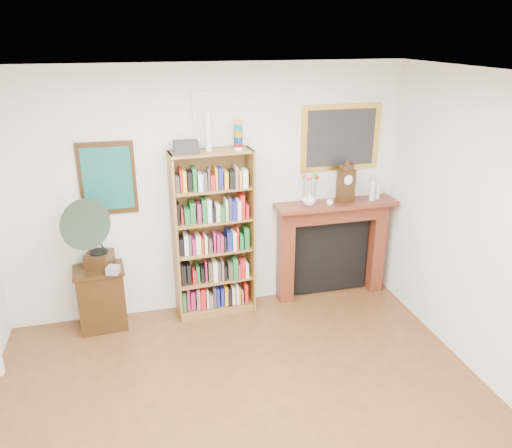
# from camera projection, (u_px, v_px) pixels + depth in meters

# --- Properties ---
(room) EXTENTS (4.51, 5.01, 2.81)m
(room) POSITION_uv_depth(u_px,v_px,m) (267.00, 305.00, 3.30)
(room) COLOR #4B3216
(room) RESTS_ON ground
(teal_poster) EXTENTS (0.58, 0.04, 0.78)m
(teal_poster) POSITION_uv_depth(u_px,v_px,m) (108.00, 179.00, 5.21)
(teal_poster) COLOR black
(teal_poster) RESTS_ON back_wall
(small_picture) EXTENTS (0.26, 0.04, 0.30)m
(small_picture) POSITION_uv_depth(u_px,v_px,m) (205.00, 107.00, 5.19)
(small_picture) COLOR white
(small_picture) RESTS_ON back_wall
(gilt_painting) EXTENTS (0.95, 0.04, 0.75)m
(gilt_painting) POSITION_uv_depth(u_px,v_px,m) (341.00, 138.00, 5.69)
(gilt_painting) COLOR gold
(gilt_painting) RESTS_ON back_wall
(bookshelf) EXTENTS (0.91, 0.38, 2.21)m
(bookshelf) POSITION_uv_depth(u_px,v_px,m) (213.00, 226.00, 5.52)
(bookshelf) COLOR brown
(bookshelf) RESTS_ON floor
(side_cabinet) EXTENTS (0.55, 0.42, 0.72)m
(side_cabinet) POSITION_uv_depth(u_px,v_px,m) (102.00, 298.00, 5.46)
(side_cabinet) COLOR black
(side_cabinet) RESTS_ON floor
(fireplace) EXTENTS (1.45, 0.34, 1.22)m
(fireplace) POSITION_uv_depth(u_px,v_px,m) (332.00, 240.00, 6.05)
(fireplace) COLOR #4E2212
(fireplace) RESTS_ON floor
(gramophone) EXTENTS (0.69, 0.77, 0.85)m
(gramophone) POSITION_uv_depth(u_px,v_px,m) (94.00, 230.00, 5.09)
(gramophone) COLOR black
(gramophone) RESTS_ON side_cabinet
(cd_stack) EXTENTS (0.15, 0.15, 0.08)m
(cd_stack) POSITION_uv_depth(u_px,v_px,m) (113.00, 270.00, 5.21)
(cd_stack) COLOR #A8A9B4
(cd_stack) RESTS_ON side_cabinet
(mantel_clock) EXTENTS (0.21, 0.15, 0.45)m
(mantel_clock) POSITION_uv_depth(u_px,v_px,m) (346.00, 184.00, 5.75)
(mantel_clock) COLOR black
(mantel_clock) RESTS_ON fireplace
(flower_vase) EXTENTS (0.15, 0.15, 0.15)m
(flower_vase) POSITION_uv_depth(u_px,v_px,m) (309.00, 199.00, 5.70)
(flower_vase) COLOR white
(flower_vase) RESTS_ON fireplace
(teacup) EXTENTS (0.10, 0.10, 0.06)m
(teacup) POSITION_uv_depth(u_px,v_px,m) (330.00, 203.00, 5.71)
(teacup) COLOR silver
(teacup) RESTS_ON fireplace
(bottle_left) EXTENTS (0.07, 0.07, 0.24)m
(bottle_left) POSITION_uv_depth(u_px,v_px,m) (373.00, 190.00, 5.86)
(bottle_left) COLOR silver
(bottle_left) RESTS_ON fireplace
(bottle_right) EXTENTS (0.06, 0.06, 0.20)m
(bottle_right) POSITION_uv_depth(u_px,v_px,m) (378.00, 191.00, 5.91)
(bottle_right) COLOR silver
(bottle_right) RESTS_ON fireplace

